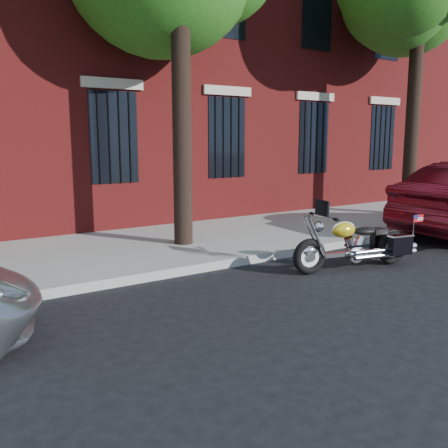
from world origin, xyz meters
TOP-DOWN VIEW (x-y plane):
  - ground at (0.00, 0.00)m, footprint 120.00×120.00m
  - curb at (0.00, 1.38)m, footprint 40.00×0.16m
  - sidewalk at (0.00, 3.26)m, footprint 40.00×3.60m
  - building at (0.00, 10.06)m, footprint 26.00×10.08m
  - motorcycle at (2.27, 0.05)m, footprint 2.30×0.96m

SIDE VIEW (x-z plane):
  - ground at x=0.00m, z-range 0.00..0.00m
  - curb at x=0.00m, z-range 0.00..0.15m
  - sidewalk at x=0.00m, z-range 0.00..0.15m
  - motorcycle at x=2.27m, z-range -0.19..1.01m
  - building at x=0.00m, z-range 0.00..12.00m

